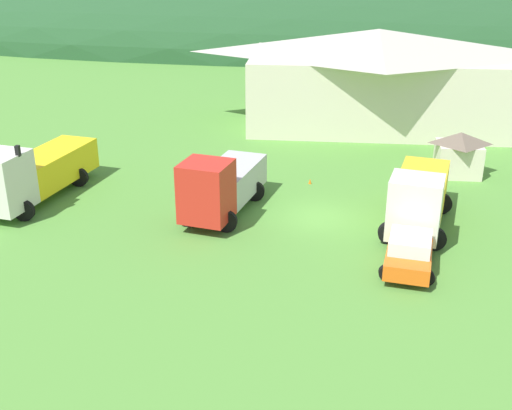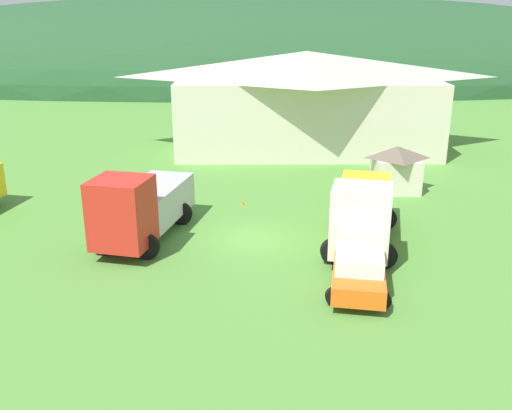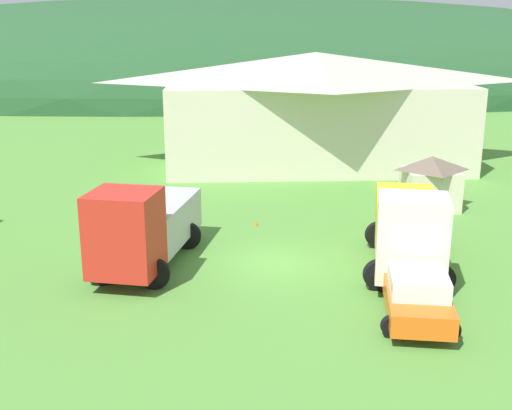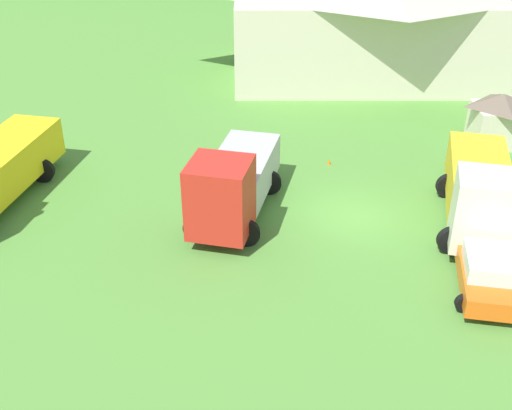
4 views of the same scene
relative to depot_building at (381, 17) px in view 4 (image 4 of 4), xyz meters
The scene contains 7 objects.
ground_plane 19.11m from the depot_building, 102.24° to the right, with size 200.00×200.00×0.00m, color #518C38.
depot_building is the anchor object (origin of this frame).
play_shed_cream 11.98m from the depot_building, 68.19° to the right, with size 2.77×2.56×2.67m.
crane_truck_red 20.67m from the depot_building, 116.03° to the right, with size 4.02×7.41×3.48m.
heavy_rig_striped 19.25m from the depot_building, 87.31° to the right, with size 4.12×7.70×3.43m.
service_pickup_orange 23.31m from the depot_building, 89.81° to the right, with size 2.90×5.29×1.66m.
traffic_cone_near_pickup 14.63m from the depot_building, 108.60° to the right, with size 0.36×0.36×0.60m, color orange.
Camera 4 is at (-4.10, -23.51, 14.28)m, focal length 45.72 mm.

